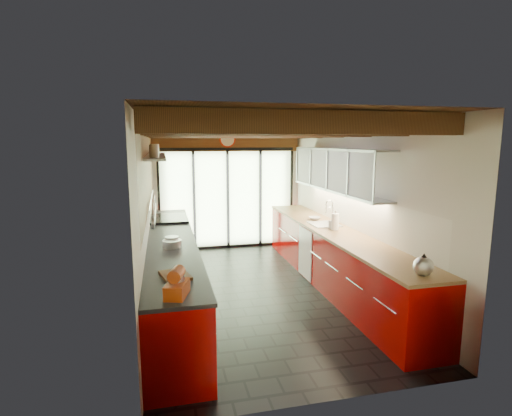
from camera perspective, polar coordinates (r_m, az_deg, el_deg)
name	(u,v)px	position (r m, az deg, el deg)	size (l,w,h in m)	color
ground	(256,291)	(6.36, 0.06, -11.81)	(5.50, 5.50, 0.00)	black
room_shell	(256,186)	(5.96, 0.06, 3.18)	(5.50, 5.50, 5.50)	silver
ceiling_beams	(251,131)	(6.29, -0.75, 10.89)	(3.14, 5.06, 4.90)	#593316
glass_door	(228,172)	(8.59, -4.08, 5.13)	(2.95, 0.10, 2.90)	#C6EAAD
left_counter	(172,269)	(6.05, -11.91, -8.49)	(0.68, 5.00, 0.92)	#A60502
range_stove	(170,244)	(7.45, -12.19, -5.02)	(0.66, 0.90, 0.97)	silver
right_counter	(333,257)	(6.60, 10.96, -6.94)	(0.68, 5.00, 0.92)	#A60502
sink_assembly	(325,222)	(6.84, 9.84, -2.02)	(0.45, 0.52, 0.43)	silver
upper_cabinets_right	(337,170)	(6.69, 11.52, 5.37)	(0.34, 3.00, 3.00)	silver
left_wall_fixtures	(155,174)	(5.97, -14.26, 4.75)	(0.28, 2.60, 0.96)	silver
stand_mixer	(177,284)	(3.75, -11.25, -10.65)	(0.25, 0.34, 0.28)	#C03E0F
pot_large	(172,241)	(5.53, -11.93, -4.62)	(0.19, 0.19, 0.12)	silver
pot_small	(172,244)	(5.43, -11.90, -5.01)	(0.25, 0.25, 0.10)	silver
cutting_board	(175,275)	(4.28, -11.47, -9.41)	(0.26, 0.37, 0.03)	brown
kettle	(423,265)	(4.57, 22.80, -7.53)	(0.28, 0.29, 0.25)	silver
paper_towel	(335,222)	(6.42, 11.24, -1.97)	(0.13, 0.13, 0.31)	white
soap_bottle	(332,223)	(6.53, 10.84, -2.08)	(0.09, 0.09, 0.20)	silver
bowl	(315,218)	(7.23, 8.38, -1.48)	(0.21, 0.21, 0.05)	silver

